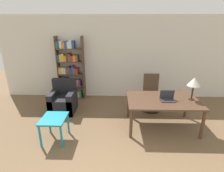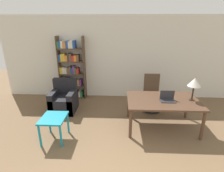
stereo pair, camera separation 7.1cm
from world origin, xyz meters
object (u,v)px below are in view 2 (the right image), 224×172
office_chair (151,95)px  laptop (167,99)px  bookshelf (71,71)px  desk (163,103)px  side_table_blue (54,121)px  table_lamp (194,83)px  armchair (64,101)px

office_chair → laptop: bearing=-80.3°
bookshelf → desk: bearing=-33.3°
laptop → bookshelf: bookshelf is taller
desk → side_table_blue: 2.52m
laptop → table_lamp: size_ratio=0.61×
armchair → bookshelf: size_ratio=0.44×
desk → laptop: (0.08, -0.06, 0.13)m
laptop → bookshelf: (-2.75, 1.81, 0.15)m
armchair → bookshelf: 1.18m
table_lamp → side_table_blue: 3.24m
laptop → office_chair: size_ratio=0.31×
office_chair → armchair: (-2.55, -0.21, -0.15)m
desk → office_chair: 0.99m
bookshelf → armchair: bearing=-88.7°
office_chair → bookshelf: 2.74m
office_chair → side_table_blue: office_chair is taller
bookshelf → laptop: bearing=-33.4°
office_chair → armchair: office_chair is taller
table_lamp → office_chair: 1.41m
armchair → bookshelf: (-0.02, 1.00, 0.63)m
desk → laptop: laptop is taller
side_table_blue → table_lamp: bearing=11.2°
table_lamp → bookshelf: bookshelf is taller
desk → bookshelf: bookshelf is taller
armchair → bookshelf: bookshelf is taller
desk → table_lamp: (0.66, 0.00, 0.51)m
side_table_blue → bookshelf: size_ratio=0.28×
office_chair → armchair: bearing=-175.3°
table_lamp → office_chair: bearing=128.1°
desk → side_table_blue: size_ratio=2.85×
office_chair → bookshelf: (-2.58, 0.79, 0.48)m
table_lamp → bookshelf: bearing=152.2°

